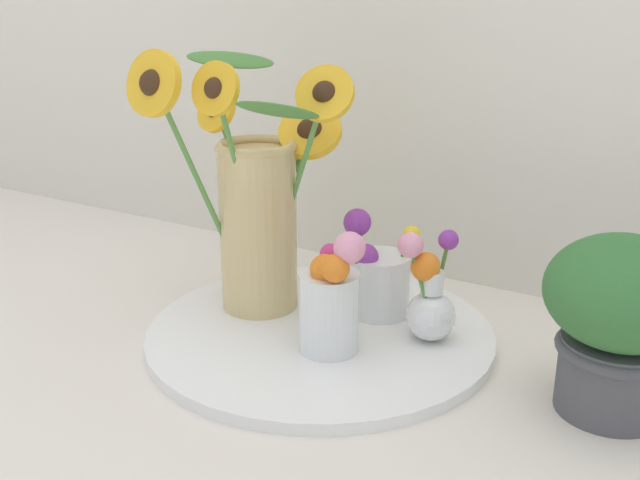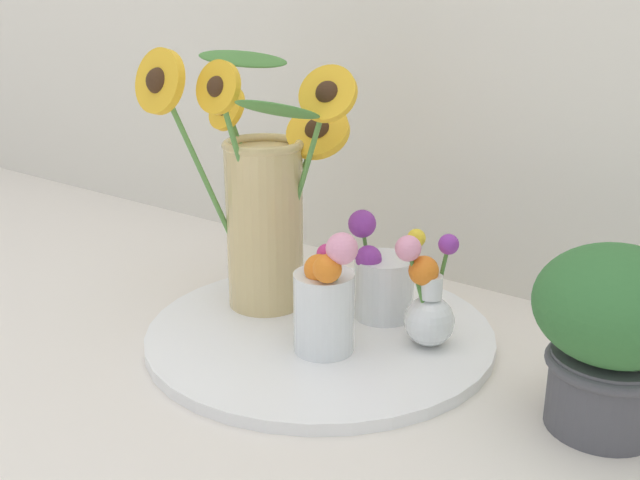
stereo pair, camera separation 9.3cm
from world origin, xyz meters
name	(u,v)px [view 2 (the right image)]	position (x,y,z in m)	size (l,w,h in m)	color
ground_plane	(280,355)	(0.00, 0.00, 0.00)	(6.00, 6.00, 0.00)	silver
serving_tray	(320,333)	(0.01, 0.07, 0.01)	(0.45, 0.45, 0.02)	white
mason_jar_sunflowers	(263,202)	(-0.10, 0.08, 0.16)	(0.26, 0.23, 0.36)	#D1B77A
vase_small_center	(325,300)	(0.05, 0.02, 0.08)	(0.09, 0.07, 0.16)	white
vase_bulb_right	(428,302)	(0.15, 0.11, 0.07)	(0.07, 0.07, 0.14)	white
vase_small_back	(382,279)	(0.06, 0.15, 0.07)	(0.10, 0.08, 0.14)	white
potted_plant	(613,329)	(0.37, 0.08, 0.11)	(0.16, 0.16, 0.20)	#4C4C51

